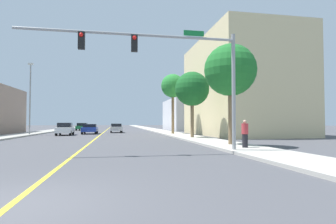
{
  "coord_description": "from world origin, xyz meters",
  "views": [
    {
      "loc": [
        2.02,
        -5.77,
        1.61
      ],
      "look_at": [
        6.4,
        17.8,
        2.48
      ],
      "focal_mm": 29.47,
      "sensor_mm": 36.0,
      "label": 1
    }
  ],
  "objects_px": {
    "pedestrian": "(245,134)",
    "street_lamp": "(30,95)",
    "traffic_signal_mast": "(170,60)",
    "car_silver": "(116,128)",
    "palm_near": "(230,71)",
    "car_green": "(82,127)",
    "palm_mid": "(192,89)",
    "car_white": "(65,129)",
    "palm_far": "(173,86)",
    "car_blue": "(90,129)"
  },
  "relations": [
    {
      "from": "car_green",
      "to": "car_white",
      "type": "xyz_separation_m",
      "value": [
        0.33,
        -20.1,
        0.03
      ]
    },
    {
      "from": "car_blue",
      "to": "car_white",
      "type": "distance_m",
      "value": 4.17
    },
    {
      "from": "palm_near",
      "to": "car_green",
      "type": "relative_size",
      "value": 1.44
    },
    {
      "from": "car_silver",
      "to": "car_white",
      "type": "xyz_separation_m",
      "value": [
        -6.12,
        -7.48,
        0.04
      ]
    },
    {
      "from": "palm_near",
      "to": "traffic_signal_mast",
      "type": "bearing_deg",
      "value": -144.89
    },
    {
      "from": "palm_near",
      "to": "palm_mid",
      "type": "height_order",
      "value": "palm_near"
    },
    {
      "from": "car_blue",
      "to": "palm_far",
      "type": "bearing_deg",
      "value": -22.49
    },
    {
      "from": "car_blue",
      "to": "palm_near",
      "type": "bearing_deg",
      "value": -62.95
    },
    {
      "from": "street_lamp",
      "to": "palm_mid",
      "type": "xyz_separation_m",
      "value": [
        17.43,
        -9.78,
        -0.08
      ]
    },
    {
      "from": "street_lamp",
      "to": "car_silver",
      "type": "distance_m",
      "value": 13.25
    },
    {
      "from": "traffic_signal_mast",
      "to": "car_blue",
      "type": "xyz_separation_m",
      "value": [
        -6.23,
        24.8,
        -4.11
      ]
    },
    {
      "from": "palm_mid",
      "to": "pedestrian",
      "type": "relative_size",
      "value": 3.99
    },
    {
      "from": "car_green",
      "to": "traffic_signal_mast",
      "type": "bearing_deg",
      "value": -75.16
    },
    {
      "from": "car_white",
      "to": "car_blue",
      "type": "bearing_deg",
      "value": 48.37
    },
    {
      "from": "car_white",
      "to": "car_silver",
      "type": "bearing_deg",
      "value": 48.47
    },
    {
      "from": "car_blue",
      "to": "car_white",
      "type": "bearing_deg",
      "value": -129.41
    },
    {
      "from": "traffic_signal_mast",
      "to": "street_lamp",
      "type": "height_order",
      "value": "street_lamp"
    },
    {
      "from": "palm_far",
      "to": "car_silver",
      "type": "bearing_deg",
      "value": 129.38
    },
    {
      "from": "palm_near",
      "to": "pedestrian",
      "type": "height_order",
      "value": "palm_near"
    },
    {
      "from": "palm_near",
      "to": "car_blue",
      "type": "height_order",
      "value": "palm_near"
    },
    {
      "from": "car_blue",
      "to": "pedestrian",
      "type": "relative_size",
      "value": 2.56
    },
    {
      "from": "palm_near",
      "to": "car_white",
      "type": "distance_m",
      "value": 23.16
    },
    {
      "from": "palm_near",
      "to": "pedestrian",
      "type": "bearing_deg",
      "value": -93.83
    },
    {
      "from": "palm_far",
      "to": "palm_mid",
      "type": "bearing_deg",
      "value": -88.9
    },
    {
      "from": "street_lamp",
      "to": "car_blue",
      "type": "xyz_separation_m",
      "value": [
        6.71,
        3.14,
        -4.16
      ]
    },
    {
      "from": "street_lamp",
      "to": "car_white",
      "type": "height_order",
      "value": "street_lamp"
    },
    {
      "from": "car_green",
      "to": "car_white",
      "type": "bearing_deg",
      "value": -86.67
    },
    {
      "from": "car_silver",
      "to": "car_white",
      "type": "height_order",
      "value": "car_white"
    },
    {
      "from": "traffic_signal_mast",
      "to": "palm_mid",
      "type": "bearing_deg",
      "value": 69.29
    },
    {
      "from": "car_white",
      "to": "pedestrian",
      "type": "xyz_separation_m",
      "value": [
        13.46,
        -20.61,
        0.17
      ]
    },
    {
      "from": "pedestrian",
      "to": "street_lamp",
      "type": "bearing_deg",
      "value": 76.34
    },
    {
      "from": "palm_mid",
      "to": "street_lamp",
      "type": "bearing_deg",
      "value": 150.69
    },
    {
      "from": "car_green",
      "to": "palm_near",
      "type": "bearing_deg",
      "value": -67.62
    },
    {
      "from": "palm_near",
      "to": "car_silver",
      "type": "distance_m",
      "value": 27.14
    },
    {
      "from": "traffic_signal_mast",
      "to": "palm_near",
      "type": "height_order",
      "value": "palm_near"
    },
    {
      "from": "car_silver",
      "to": "pedestrian",
      "type": "relative_size",
      "value": 2.68
    },
    {
      "from": "street_lamp",
      "to": "palm_near",
      "type": "relative_size",
      "value": 1.29
    },
    {
      "from": "car_silver",
      "to": "car_blue",
      "type": "relative_size",
      "value": 1.05
    },
    {
      "from": "traffic_signal_mast",
      "to": "palm_near",
      "type": "relative_size",
      "value": 1.66
    },
    {
      "from": "palm_far",
      "to": "pedestrian",
      "type": "xyz_separation_m",
      "value": [
        0.25,
        -19.46,
        -5.21
      ]
    },
    {
      "from": "traffic_signal_mast",
      "to": "car_green",
      "type": "height_order",
      "value": "traffic_signal_mast"
    },
    {
      "from": "palm_far",
      "to": "car_green",
      "type": "relative_size",
      "value": 1.64
    },
    {
      "from": "traffic_signal_mast",
      "to": "palm_mid",
      "type": "xyz_separation_m",
      "value": [
        4.49,
        11.89,
        -0.03
      ]
    },
    {
      "from": "traffic_signal_mast",
      "to": "car_silver",
      "type": "xyz_separation_m",
      "value": [
        -2.75,
        29.06,
        -4.09
      ]
    },
    {
      "from": "street_lamp",
      "to": "palm_far",
      "type": "height_order",
      "value": "street_lamp"
    },
    {
      "from": "palm_near",
      "to": "car_green",
      "type": "distance_m",
      "value": 41.03
    },
    {
      "from": "car_silver",
      "to": "car_green",
      "type": "relative_size",
      "value": 0.92
    },
    {
      "from": "car_green",
      "to": "car_blue",
      "type": "relative_size",
      "value": 1.13
    },
    {
      "from": "street_lamp",
      "to": "car_silver",
      "type": "height_order",
      "value": "street_lamp"
    },
    {
      "from": "traffic_signal_mast",
      "to": "car_green",
      "type": "bearing_deg",
      "value": 102.44
    }
  ]
}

